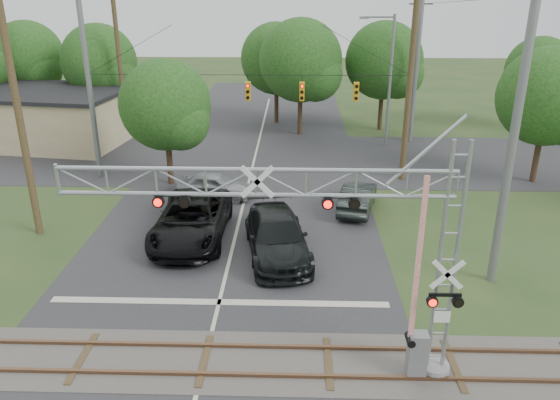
{
  "coord_description": "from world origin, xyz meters",
  "views": [
    {
      "loc": [
        2.88,
        -12.38,
        11.39
      ],
      "look_at": [
        2.28,
        7.5,
        3.47
      ],
      "focal_mm": 35.0,
      "sensor_mm": 36.0,
      "label": 1
    }
  ],
  "objects_px": {
    "crossing_gantry": "(331,237)",
    "traffic_signal_span": "(264,87)",
    "streetlight": "(388,75)",
    "pickup_black": "(192,220)",
    "car_dark": "(277,236)",
    "commercial_building": "(18,115)",
    "sedan_silver": "(215,186)"
  },
  "relations": [
    {
      "from": "pickup_black",
      "to": "streetlight",
      "type": "relative_size",
      "value": 0.74
    },
    {
      "from": "traffic_signal_span",
      "to": "commercial_building",
      "type": "xyz_separation_m",
      "value": [
        -19.49,
        8.36,
        -3.71
      ]
    },
    {
      "from": "sedan_silver",
      "to": "commercial_building",
      "type": "relative_size",
      "value": 0.24
    },
    {
      "from": "crossing_gantry",
      "to": "sedan_silver",
      "type": "relative_size",
      "value": 2.71
    },
    {
      "from": "crossing_gantry",
      "to": "car_dark",
      "type": "bearing_deg",
      "value": 103.05
    },
    {
      "from": "commercial_building",
      "to": "streetlight",
      "type": "distance_m",
      "value": 28.17
    },
    {
      "from": "car_dark",
      "to": "streetlight",
      "type": "height_order",
      "value": "streetlight"
    },
    {
      "from": "pickup_black",
      "to": "car_dark",
      "type": "bearing_deg",
      "value": -21.1
    },
    {
      "from": "sedan_silver",
      "to": "commercial_building",
      "type": "height_order",
      "value": "commercial_building"
    },
    {
      "from": "crossing_gantry",
      "to": "pickup_black",
      "type": "distance_m",
      "value": 11.82
    },
    {
      "from": "car_dark",
      "to": "commercial_building",
      "type": "bearing_deg",
      "value": 128.12
    },
    {
      "from": "traffic_signal_span",
      "to": "sedan_silver",
      "type": "height_order",
      "value": "traffic_signal_span"
    },
    {
      "from": "car_dark",
      "to": "pickup_black",
      "type": "bearing_deg",
      "value": 149.34
    },
    {
      "from": "pickup_black",
      "to": "sedan_silver",
      "type": "xyz_separation_m",
      "value": [
        0.34,
        5.33,
        -0.24
      ]
    },
    {
      "from": "streetlight",
      "to": "traffic_signal_span",
      "type": "bearing_deg",
      "value": -138.79
    },
    {
      "from": "traffic_signal_span",
      "to": "commercial_building",
      "type": "bearing_deg",
      "value": 156.78
    },
    {
      "from": "crossing_gantry",
      "to": "streetlight",
      "type": "height_order",
      "value": "streetlight"
    },
    {
      "from": "pickup_black",
      "to": "sedan_silver",
      "type": "distance_m",
      "value": 5.34
    },
    {
      "from": "traffic_signal_span",
      "to": "streetlight",
      "type": "xyz_separation_m",
      "value": [
        8.47,
        7.42,
        -0.42
      ]
    },
    {
      "from": "car_dark",
      "to": "traffic_signal_span",
      "type": "bearing_deg",
      "value": 86.69
    },
    {
      "from": "crossing_gantry",
      "to": "traffic_signal_span",
      "type": "xyz_separation_m",
      "value": [
        -2.98,
        18.36,
        1.01
      ]
    },
    {
      "from": "traffic_signal_span",
      "to": "car_dark",
      "type": "bearing_deg",
      "value": -83.77
    },
    {
      "from": "pickup_black",
      "to": "car_dark",
      "type": "xyz_separation_m",
      "value": [
        4.1,
        -1.59,
        -0.06
      ]
    },
    {
      "from": "traffic_signal_span",
      "to": "streetlight",
      "type": "height_order",
      "value": "traffic_signal_span"
    },
    {
      "from": "sedan_silver",
      "to": "pickup_black",
      "type": "bearing_deg",
      "value": -174.86
    },
    {
      "from": "crossing_gantry",
      "to": "traffic_signal_span",
      "type": "relative_size",
      "value": 0.6
    },
    {
      "from": "crossing_gantry",
      "to": "car_dark",
      "type": "relative_size",
      "value": 1.85
    },
    {
      "from": "car_dark",
      "to": "streetlight",
      "type": "relative_size",
      "value": 0.66
    },
    {
      "from": "crossing_gantry",
      "to": "pickup_black",
      "type": "height_order",
      "value": "crossing_gantry"
    },
    {
      "from": "commercial_building",
      "to": "crossing_gantry",
      "type": "bearing_deg",
      "value": -41.87
    },
    {
      "from": "traffic_signal_span",
      "to": "pickup_black",
      "type": "xyz_separation_m",
      "value": [
        -2.96,
        -8.85,
        -4.73
      ]
    },
    {
      "from": "car_dark",
      "to": "sedan_silver",
      "type": "xyz_separation_m",
      "value": [
        -3.76,
        6.91,
        -0.18
      ]
    }
  ]
}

